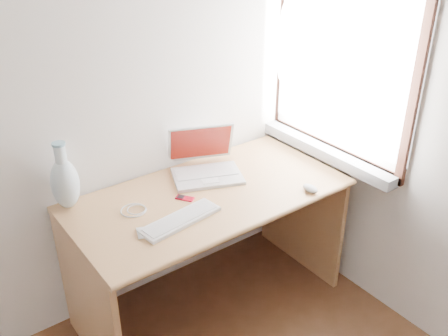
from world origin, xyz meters
TOP-DOWN VIEW (x-y plane):
  - window at (1.72, 1.30)m, footprint 0.11×0.99m
  - desk at (0.95, 1.46)m, footprint 1.40×0.70m
  - laptop at (1.03, 1.56)m, footprint 0.43×0.42m
  - external_keyboard at (0.70, 1.24)m, footprint 0.41×0.17m
  - mouse at (1.37, 1.08)m, footprint 0.06×0.10m
  - ipod at (0.82, 1.40)m, footprint 0.08×0.10m
  - cable_coil at (0.57, 1.45)m, footprint 0.16×0.16m
  - remote at (0.51, 1.27)m, footprint 0.06×0.09m
  - vase at (0.33, 1.67)m, footprint 0.13×0.13m

SIDE VIEW (x-z plane):
  - desk at x=0.95m, z-range 0.16..0.90m
  - remote at x=0.51m, z-range 0.74..0.75m
  - cable_coil at x=0.57m, z-range 0.74..0.75m
  - ipod at x=0.82m, z-range 0.74..0.75m
  - external_keyboard at x=0.70m, z-range 0.74..0.76m
  - mouse at x=1.37m, z-range 0.74..0.77m
  - laptop at x=1.03m, z-range 0.67..0.92m
  - vase at x=0.33m, z-range 0.71..1.05m
  - window at x=1.72m, z-range 0.72..1.83m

